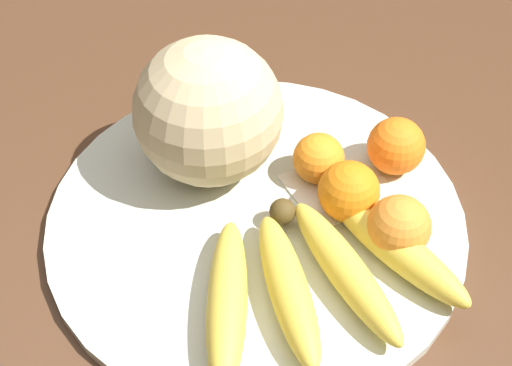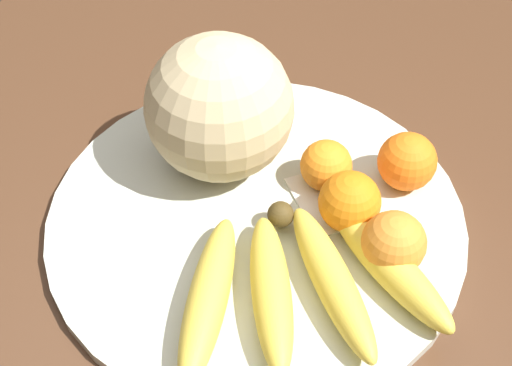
# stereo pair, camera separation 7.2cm
# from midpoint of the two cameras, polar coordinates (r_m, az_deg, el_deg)

# --- Properties ---
(kitchen_table) EXTENTS (1.21, 0.95, 0.75)m
(kitchen_table) POSITION_cam_midpoint_polar(r_m,az_deg,el_deg) (0.86, 5.19, -7.57)
(kitchen_table) COLOR #4C301E
(kitchen_table) RESTS_ON ground_plane
(fruit_bowl) EXTENTS (0.44, 0.44, 0.01)m
(fruit_bowl) POSITION_cam_midpoint_polar(r_m,az_deg,el_deg) (0.76, 2.70, -3.02)
(fruit_bowl) COLOR beige
(fruit_bowl) RESTS_ON kitchen_table
(melon) EXTENTS (0.16, 0.16, 0.16)m
(melon) POSITION_cam_midpoint_polar(r_m,az_deg,el_deg) (0.75, -0.22, 5.92)
(melon) COLOR #C6B284
(melon) RESTS_ON fruit_bowl
(banana_bunch) EXTENTS (0.23, 0.26, 0.04)m
(banana_bunch) POSITION_cam_midpoint_polar(r_m,az_deg,el_deg) (0.68, 6.59, -8.04)
(banana_bunch) COLOR #473819
(banana_bunch) RESTS_ON fruit_bowl
(orange_front_left) EXTENTS (0.06, 0.06, 0.06)m
(orange_front_left) POSITION_cam_midpoint_polar(r_m,az_deg,el_deg) (0.77, 8.29, 1.25)
(orange_front_left) COLOR orange
(orange_front_left) RESTS_ON fruit_bowl
(orange_front_right) EXTENTS (0.06, 0.06, 0.06)m
(orange_front_right) POSITION_cam_midpoint_polar(r_m,az_deg,el_deg) (0.71, 13.83, -4.85)
(orange_front_right) COLOR orange
(orange_front_right) RESTS_ON fruit_bowl
(orange_mid_center) EXTENTS (0.06, 0.06, 0.06)m
(orange_mid_center) POSITION_cam_midpoint_polar(r_m,az_deg,el_deg) (0.79, 14.57, 1.55)
(orange_mid_center) COLOR orange
(orange_mid_center) RESTS_ON fruit_bowl
(orange_back_left) EXTENTS (0.06, 0.06, 0.06)m
(orange_back_left) POSITION_cam_midpoint_polar(r_m,az_deg,el_deg) (0.74, 10.28, -1.65)
(orange_back_left) COLOR orange
(orange_back_left) RESTS_ON fruit_bowl
(produce_tag) EXTENTS (0.09, 0.07, 0.00)m
(produce_tag) POSITION_cam_midpoint_polar(r_m,az_deg,el_deg) (0.77, 7.35, -1.84)
(produce_tag) COLOR white
(produce_tag) RESTS_ON fruit_bowl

